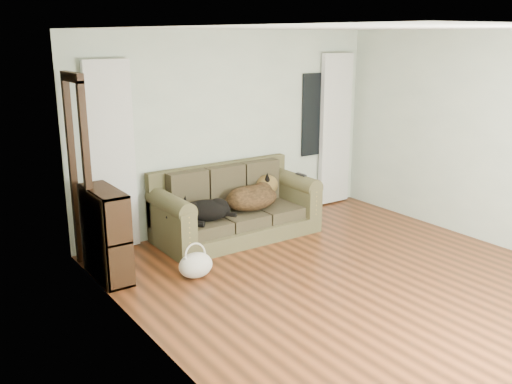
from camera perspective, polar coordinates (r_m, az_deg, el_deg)
floor at (r=6.16m, az=10.21°, el=-9.14°), size 5.00×5.00×0.00m
ceiling at (r=5.61m, az=11.53°, el=15.77°), size 5.00×5.00×0.00m
wall_back at (r=7.68m, az=-2.52°, el=6.20°), size 4.50×0.04×2.60m
wall_left at (r=4.48m, az=-9.98°, el=-0.90°), size 0.04×5.00×2.60m
wall_right at (r=7.49m, az=23.15°, el=4.72°), size 0.04×5.00×2.60m
curtain_left at (r=6.90m, az=-14.22°, el=3.38°), size 0.55×0.08×2.25m
curtain_right at (r=8.71m, az=7.92°, el=6.20°), size 0.55×0.08×2.25m
window_pane at (r=8.49m, az=5.99°, el=7.72°), size 0.50×0.03×1.20m
door_casing at (r=6.42m, az=-17.16°, el=1.36°), size 0.07×0.60×2.10m
sofa at (r=7.30m, az=-1.95°, el=-1.14°), size 2.07×0.90×0.85m
dog_black_lab at (r=6.95m, az=-5.26°, el=-1.82°), size 0.72×0.62×0.26m
dog_shepherd at (r=7.40m, az=-0.29°, el=-0.57°), size 0.81×0.59×0.34m
tv_remote at (r=7.64m, az=4.53°, el=1.75°), size 0.05×0.19×0.02m
tote_bag at (r=6.22m, az=-6.06°, el=-7.12°), size 0.45×0.38×0.28m
bookshelf at (r=6.28m, az=-14.79°, el=-4.03°), size 0.37×0.81×0.99m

